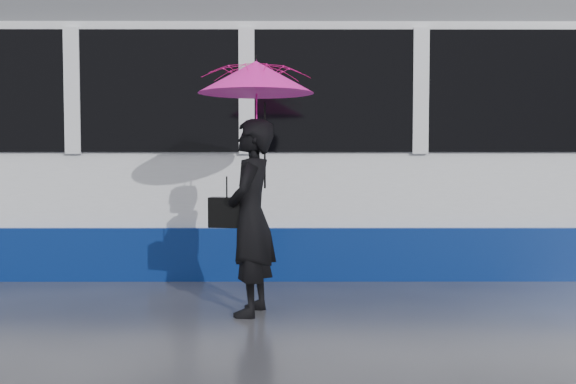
{
  "coord_description": "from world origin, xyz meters",
  "views": [
    {
      "loc": [
        -0.09,
        -6.14,
        1.43
      ],
      "look_at": [
        -0.07,
        0.09,
        1.1
      ],
      "focal_mm": 40.0,
      "sensor_mm": 36.0,
      "label": 1
    }
  ],
  "objects": [
    {
      "name": "ground",
      "position": [
        0.0,
        0.0,
        0.0
      ],
      "size": [
        90.0,
        90.0,
        0.0
      ],
      "primitive_type": "plane",
      "color": "#29292E",
      "rests_on": "ground"
    },
    {
      "name": "rails",
      "position": [
        0.0,
        2.5,
        0.01
      ],
      "size": [
        34.0,
        1.51,
        0.02
      ],
      "color": "#3F3D38",
      "rests_on": "ground"
    },
    {
      "name": "tram",
      "position": [
        -0.04,
        2.5,
        1.64
      ],
      "size": [
        26.0,
        2.56,
        3.35
      ],
      "color": "white",
      "rests_on": "ground"
    },
    {
      "name": "woman",
      "position": [
        -0.41,
        -0.32,
        0.89
      ],
      "size": [
        0.54,
        0.72,
        1.78
      ],
      "primitive_type": "imported",
      "rotation": [
        0.0,
        0.0,
        -1.76
      ],
      "color": "black",
      "rests_on": "ground"
    },
    {
      "name": "umbrella",
      "position": [
        -0.36,
        -0.32,
        1.95
      ],
      "size": [
        1.23,
        1.23,
        1.2
      ],
      "rotation": [
        0.0,
        0.0,
        -0.19
      ],
      "color": "#FF1578",
      "rests_on": "ground"
    },
    {
      "name": "handbag",
      "position": [
        -0.63,
        -0.3,
        0.93
      ],
      "size": [
        0.34,
        0.2,
        0.46
      ],
      "rotation": [
        0.0,
        0.0,
        -0.19
      ],
      "color": "black",
      "rests_on": "ground"
    }
  ]
}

